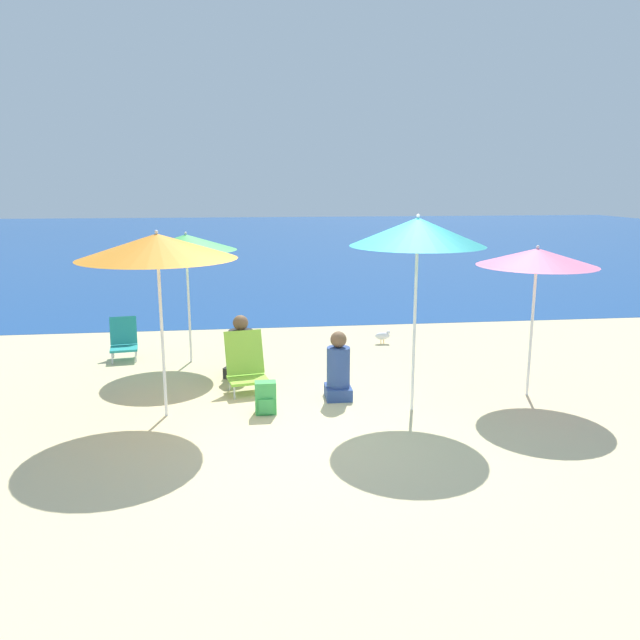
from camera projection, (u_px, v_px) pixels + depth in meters
ground_plane at (334, 421)px, 7.33m from camera, size 60.00×60.00×0.00m
sea_water at (262, 238)px, 31.48m from camera, size 60.00×40.00×0.01m
beach_umbrella_green at (186, 243)px, 9.38m from camera, size 1.52×1.52×2.02m
beach_umbrella_teal at (418, 232)px, 7.23m from camera, size 1.59×1.59×2.39m
beach_umbrella_orange at (157, 246)px, 7.07m from camera, size 1.82×1.82×2.22m
beach_umbrella_pink at (537, 257)px, 7.84m from camera, size 1.50×1.50×1.98m
beach_chair_teal at (124, 339)px, 9.91m from camera, size 0.48×0.58×0.64m
beach_chair_lime at (246, 364)px, 8.35m from camera, size 0.60×0.63×0.79m
person_seated_near at (241, 352)px, 8.97m from camera, size 0.54×0.58×0.90m
person_seated_far at (338, 370)px, 8.04m from camera, size 0.34×0.40×0.89m
backpack_green at (266, 398)px, 7.54m from camera, size 0.25×0.19×0.40m
seagull at (383, 336)px, 10.85m from camera, size 0.27×0.11×0.23m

